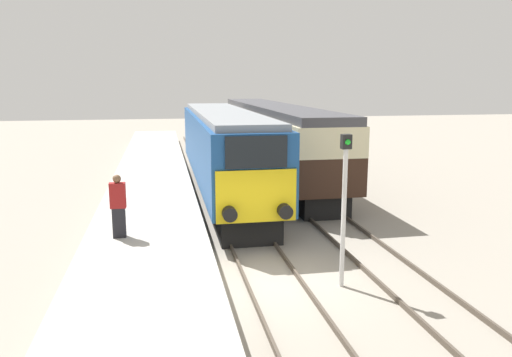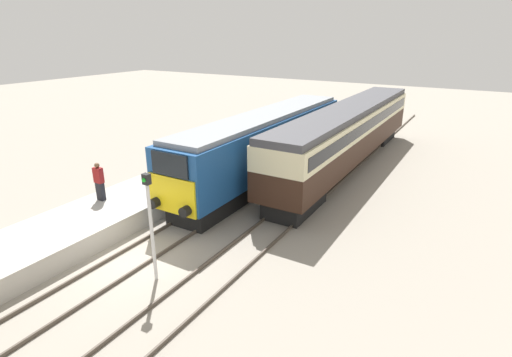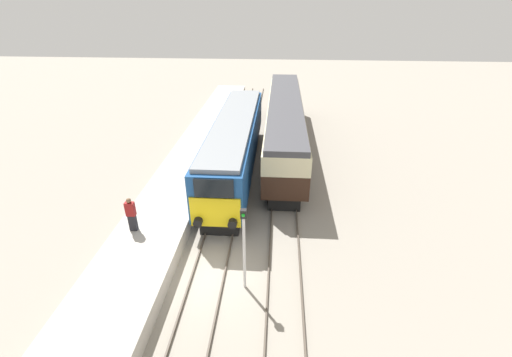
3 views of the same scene
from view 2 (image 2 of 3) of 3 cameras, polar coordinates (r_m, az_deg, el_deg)
name	(u,v)px [view 2 (image 2 of 3)]	position (r m, az deg, el deg)	size (l,w,h in m)	color
ground_plane	(136,258)	(16.44, -16.80, -10.79)	(120.00, 120.00, 0.00)	gray
platform_left	(197,174)	(23.61, -8.41, 0.70)	(3.50, 50.00, 0.88)	#B7B2A8
rails_near_track	(212,210)	(19.66, -6.24, -4.46)	(1.51, 60.00, 0.14)	#4C4238
rails_far_track	(274,226)	(18.00, 2.56, -6.77)	(1.50, 60.00, 0.14)	#4C4238
locomotive	(265,143)	(23.10, 1.36, 5.12)	(2.70, 16.42, 3.94)	black
passenger_carriage	(349,130)	(25.96, 13.13, 6.71)	(2.75, 19.99, 3.95)	black
person_on_platform	(99,182)	(19.64, -21.49, -0.41)	(0.44, 0.26, 1.81)	black
signal_post	(150,219)	(13.85, -14.85, -5.64)	(0.24, 0.28, 3.96)	silver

